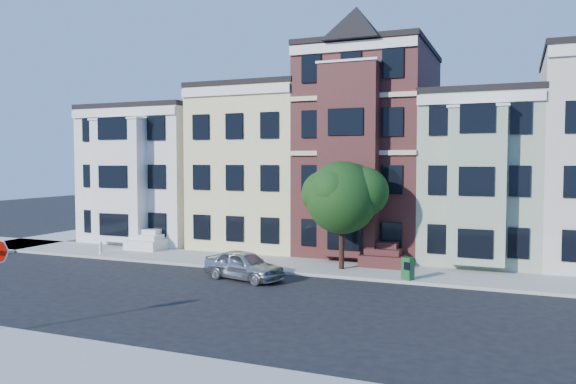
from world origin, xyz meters
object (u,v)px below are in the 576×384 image
at_px(street_tree, 342,202).
at_px(newspaper_box, 408,269).
at_px(parked_car, 244,265).
at_px(fire_hydrant, 101,249).

xyz_separation_m(street_tree, newspaper_box, (3.56, -1.37, -2.83)).
bearing_deg(parked_car, street_tree, -31.51).
distance_m(street_tree, fire_hydrant, 14.58).
bearing_deg(street_tree, parked_car, -136.23).
height_order(newspaper_box, fire_hydrant, newspaper_box).
height_order(parked_car, fire_hydrant, parked_car).
relative_size(street_tree, newspaper_box, 6.53).
bearing_deg(fire_hydrant, newspaper_box, -0.92).
relative_size(street_tree, parked_car, 1.65).
height_order(street_tree, newspaper_box, street_tree).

